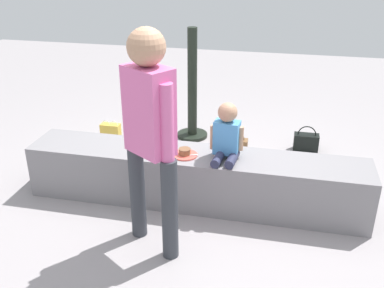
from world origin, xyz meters
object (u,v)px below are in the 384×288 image
Objects in this scene: water_bottle_near_gift at (216,170)px; cake_box_white at (150,152)px; adult_standing at (150,125)px; cake_plate at (185,153)px; gift_bag at (111,136)px; handbag_brown_canvas at (235,148)px; party_cup_red at (222,138)px; handbag_black_leather at (306,142)px; child_seated at (227,135)px.

water_bottle_near_gift reaches higher than cake_box_white.
adult_standing reaches higher than cake_plate.
gift_bag is at bearing 162.88° from cake_box_white.
adult_standing is at bearing -98.66° from cake_plate.
handbag_brown_canvas is (0.41, 1.63, -0.89)m from adult_standing.
adult_standing is 0.81m from cake_plate.
cake_plate reaches higher than water_bottle_near_gift.
water_bottle_near_gift is at bearing -85.05° from party_cup_red.
gift_bag reaches higher than handbag_black_leather.
water_bottle_near_gift is (1.28, -0.47, -0.04)m from gift_bag.
water_bottle_near_gift is (-0.15, 0.45, -0.59)m from child_seated.
child_seated is 1.35m from cake_box_white.
child_seated reaches higher than cake_plate.
child_seated reaches higher than cake_box_white.
handbag_brown_canvas reaches higher than water_bottle_near_gift.
adult_standing is 2.05m from gift_bag.
water_bottle_near_gift is 0.87m from party_cup_red.
handbag_brown_canvas is at bearing -155.03° from handbag_black_leather.
cake_plate is 1.07m from cake_box_white.
child_seated reaches higher than gift_bag.
adult_standing is at bearing -96.28° from party_cup_red.
adult_standing is 2.20m from party_cup_red.
cake_plate is (0.09, 0.62, -0.50)m from adult_standing.
water_bottle_near_gift is 1.89× the size of party_cup_red.
party_cup_red is at bearing 118.81° from handbag_brown_canvas.
child_seated reaches higher than handbag_black_leather.
child_seated is 4.08× the size of party_cup_red.
adult_standing is (-0.44, -0.66, 0.31)m from child_seated.
adult_standing is 5.04× the size of gift_bag.
handbag_brown_canvas is at bearing 75.95° from adult_standing.
adult_standing reaches higher than handbag_brown_canvas.
party_cup_red is 0.95m from handbag_black_leather.
child_seated is at bearing -39.52° from cake_box_white.
cake_plate is at bearing 81.34° from adult_standing.
gift_bag is at bearing -169.45° from handbag_black_leather.
water_bottle_near_gift is at bearing 108.60° from child_seated.
handbag_black_leather is 0.83m from handbag_brown_canvas.
gift_bag is 1.04× the size of handbag_brown_canvas.
water_bottle_near_gift reaches higher than party_cup_red.
handbag_black_leather is (2.15, 0.40, -0.04)m from gift_bag.
handbag_brown_canvas is at bearing 92.17° from child_seated.
child_seated is 0.85m from adult_standing.
handbag_brown_canvas is (1.40, 0.05, -0.03)m from gift_bag.
adult_standing is 7.40× the size of cake_plate.
cake_plate is at bearing -41.40° from gift_bag.
water_bottle_near_gift is 0.76× the size of handbag_black_leather.
cake_box_white reaches higher than party_cup_red.
handbag_black_leather is at bearing 10.55° from gift_bag.
cake_plate is 0.66m from water_bottle_near_gift.
party_cup_red is (-0.23, 1.32, -0.63)m from child_seated.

